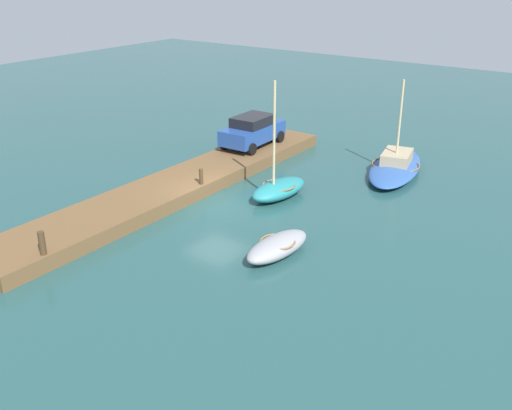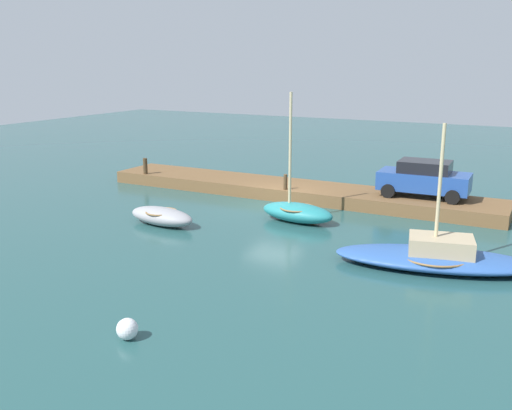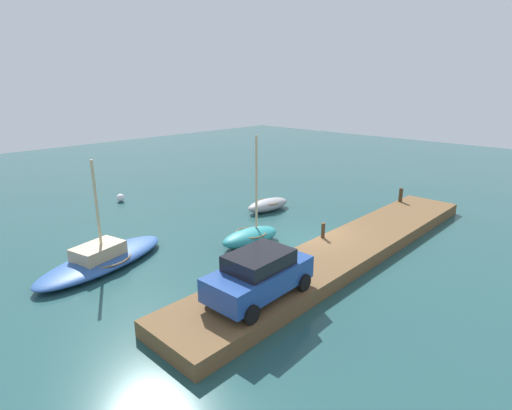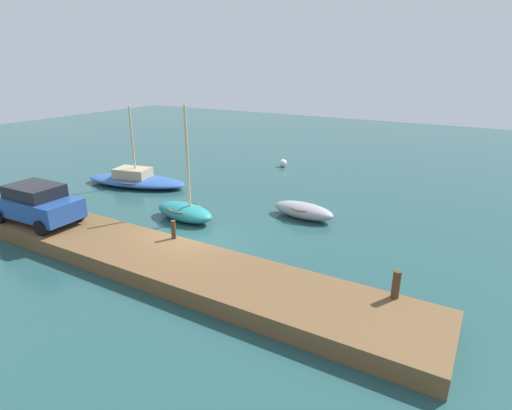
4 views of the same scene
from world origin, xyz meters
TOP-DOWN VIEW (x-y plane):
  - ground_plane at (0.00, 0.00)m, footprint 84.00×84.00m
  - dock_platform at (0.00, -2.28)m, footprint 20.70×3.11m
  - rowboat_teal at (-2.13, 2.05)m, footprint 3.48×1.82m
  - rowboat_grey at (2.73, 5.21)m, footprint 3.30×1.56m
  - sailboat_blue at (-8.54, 5.08)m, footprint 6.97×3.80m
  - mooring_post_west at (-0.15, -0.97)m, footprint 0.18×0.18m
  - mooring_post_mid_west at (8.48, -0.97)m, footprint 0.24×0.24m
  - parked_car at (-6.47, -2.59)m, footprint 4.12×2.15m
  - marker_buoy at (-2.78, 13.95)m, footprint 0.55×0.55m

SIDE VIEW (x-z plane):
  - ground_plane at x=0.00m, z-range 0.00..0.00m
  - marker_buoy at x=-2.78m, z-range 0.00..0.55m
  - dock_platform at x=0.00m, z-range 0.00..0.62m
  - sailboat_blue at x=-8.54m, z-range -2.04..2.81m
  - rowboat_grey at x=2.73m, z-range 0.01..0.76m
  - rowboat_teal at x=-2.13m, z-range -2.30..3.22m
  - mooring_post_west at x=-0.15m, z-range 0.62..1.38m
  - mooring_post_mid_west at x=8.48m, z-range 0.62..1.50m
  - parked_car at x=-6.47m, z-range 0.65..2.34m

